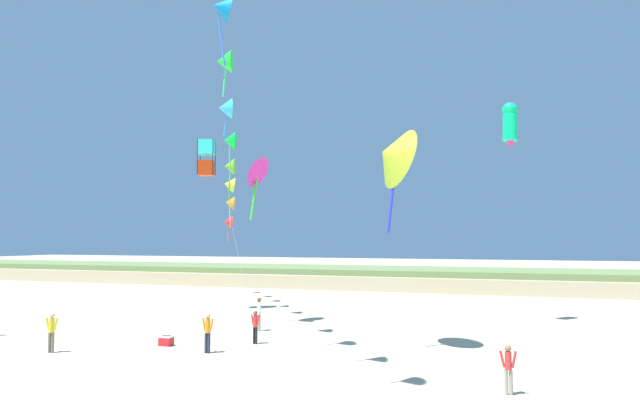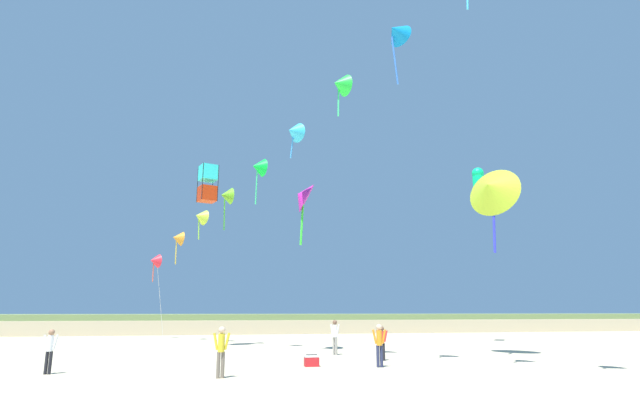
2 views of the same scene
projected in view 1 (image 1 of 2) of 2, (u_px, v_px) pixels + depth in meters
ground_plane at (129, 392)px, 17.48m from camera, size 240.00×240.00×0.00m
dune_ridge at (397, 277)px, 56.06m from camera, size 120.00×12.06×1.84m
person_near_left at (255, 325)px, 25.62m from camera, size 0.52×0.22×1.48m
person_near_right at (508, 366)px, 17.25m from camera, size 0.53×0.20×1.50m
person_mid_center at (259, 312)px, 29.22m from camera, size 0.44×0.52×1.71m
person_far_left at (51, 330)px, 23.63m from camera, size 0.58×0.22×1.65m
person_far_right at (208, 330)px, 23.55m from camera, size 0.58×0.22×1.64m
kite_banner_string at (226, 87)px, 29.09m from camera, size 20.50×39.31×19.29m
large_kite_low_lead at (206, 158)px, 37.87m from camera, size 1.33×1.33×2.36m
large_kite_mid_trail at (254, 170)px, 32.22m from camera, size 1.54×1.95×3.79m
large_kite_high_solo at (510, 123)px, 32.13m from camera, size 1.14×1.19×2.60m
large_kite_outer_drift at (391, 156)px, 24.47m from camera, size 2.99×3.20×4.75m
beach_cooler at (166, 341)px, 25.15m from camera, size 0.58×0.41×0.46m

